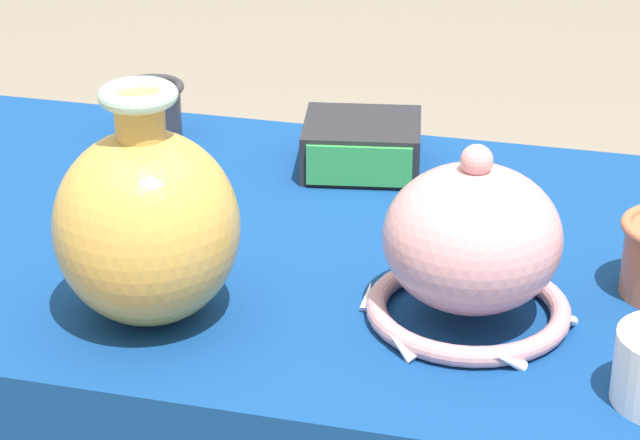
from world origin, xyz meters
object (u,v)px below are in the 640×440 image
vase_tall_bulbous (147,224)px  cup_wide_charcoal (152,109)px  mosaic_tile_box (362,145)px  vase_dome_bell (471,250)px

vase_tall_bulbous → cup_wide_charcoal: vase_tall_bulbous is taller
mosaic_tile_box → cup_wide_charcoal: bearing=164.8°
vase_dome_bell → cup_wide_charcoal: bearing=142.2°
vase_dome_bell → mosaic_tile_box: size_ratio=1.29×
mosaic_tile_box → vase_dome_bell: bearing=-71.3°
vase_dome_bell → mosaic_tile_box: bearing=118.5°
mosaic_tile_box → vase_tall_bulbous: bearing=-115.9°
vase_tall_bulbous → cup_wide_charcoal: bearing=111.1°
vase_tall_bulbous → mosaic_tile_box: bearing=73.9°
vase_dome_bell → vase_tall_bulbous: bearing=-166.4°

